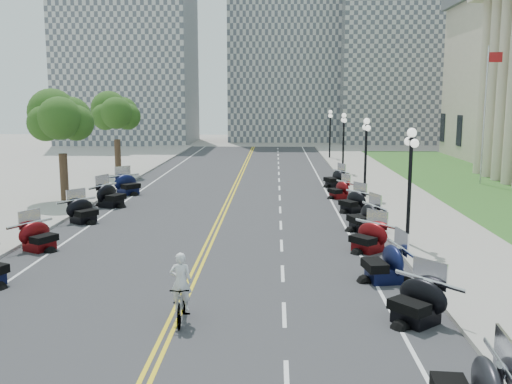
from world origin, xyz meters
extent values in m
plane|color=gray|center=(0.00, 0.00, 0.00)|extent=(160.00, 160.00, 0.00)
cube|color=#333335|center=(0.00, 10.00, 0.00)|extent=(16.00, 90.00, 0.01)
cube|color=yellow|center=(-0.12, 10.00, 0.01)|extent=(0.12, 90.00, 0.00)
cube|color=yellow|center=(0.12, 10.00, 0.01)|extent=(0.12, 90.00, 0.00)
cube|color=white|center=(6.40, 10.00, 0.01)|extent=(0.12, 90.00, 0.00)
cube|color=white|center=(-6.40, 10.00, 0.01)|extent=(0.12, 90.00, 0.00)
cube|color=white|center=(3.20, -8.00, 0.01)|extent=(0.12, 2.00, 0.00)
cube|color=white|center=(3.20, -4.00, 0.01)|extent=(0.12, 2.00, 0.00)
cube|color=white|center=(3.20, 0.00, 0.01)|extent=(0.12, 2.00, 0.00)
cube|color=white|center=(3.20, 4.00, 0.01)|extent=(0.12, 2.00, 0.00)
cube|color=white|center=(3.20, 8.00, 0.01)|extent=(0.12, 2.00, 0.00)
cube|color=white|center=(3.20, 12.00, 0.01)|extent=(0.12, 2.00, 0.00)
cube|color=white|center=(3.20, 16.00, 0.01)|extent=(0.12, 2.00, 0.00)
cube|color=white|center=(3.20, 20.00, 0.01)|extent=(0.12, 2.00, 0.00)
cube|color=white|center=(3.20, 24.00, 0.01)|extent=(0.12, 2.00, 0.00)
cube|color=white|center=(3.20, 28.00, 0.01)|extent=(0.12, 2.00, 0.00)
cube|color=white|center=(3.20, 32.00, 0.01)|extent=(0.12, 2.00, 0.00)
cube|color=white|center=(3.20, 36.00, 0.01)|extent=(0.12, 2.00, 0.00)
cube|color=white|center=(3.20, 40.00, 0.01)|extent=(0.12, 2.00, 0.00)
cube|color=white|center=(3.20, 44.00, 0.01)|extent=(0.12, 2.00, 0.00)
cube|color=white|center=(3.20, 48.00, 0.01)|extent=(0.12, 2.00, 0.00)
cube|color=white|center=(3.20, 52.00, 0.01)|extent=(0.12, 2.00, 0.00)
cube|color=#9E9991|center=(10.50, 10.00, 0.07)|extent=(5.00, 90.00, 0.15)
cube|color=#9E9991|center=(-10.50, 10.00, 0.07)|extent=(5.00, 90.00, 0.15)
cube|color=#356023|center=(17.50, 18.00, 0.05)|extent=(9.00, 60.00, 0.10)
cube|color=gray|center=(-18.00, 62.00, 13.00)|extent=(18.00, 14.00, 26.00)
cube|color=gray|center=(4.00, 68.00, 15.00)|extent=(16.00, 12.00, 30.00)
cube|color=gray|center=(22.00, 65.00, 11.00)|extent=(20.00, 14.00, 22.00)
imported|color=#A51414|center=(0.26, -4.66, 0.58)|extent=(0.65, 1.95, 1.15)
imported|color=silver|center=(0.26, -4.66, 2.00)|extent=(0.62, 0.41, 1.70)
camera|label=1|loc=(2.92, -20.04, 6.32)|focal=40.00mm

